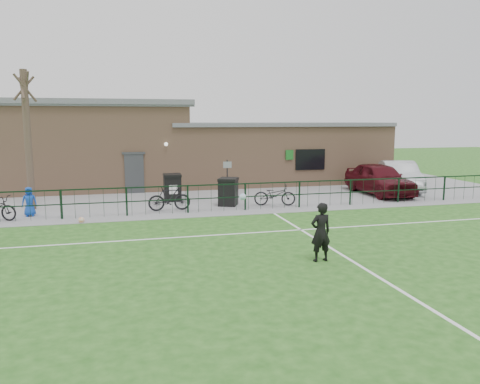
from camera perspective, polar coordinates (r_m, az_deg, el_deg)
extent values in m
plane|color=#225418|center=(12.65, 5.69, -9.25)|extent=(90.00, 90.00, 0.00)
cube|color=gray|center=(25.43, -4.74, 0.00)|extent=(34.00, 13.00, 0.02)
cube|color=white|center=(19.92, -1.99, -2.48)|extent=(28.00, 0.10, 0.01)
cube|color=white|center=(16.31, 0.87, -5.03)|extent=(28.00, 0.10, 0.01)
cube|color=white|center=(13.44, 13.82, -8.36)|extent=(0.10, 16.00, 0.01)
cube|color=black|center=(20.00, -2.13, -0.69)|extent=(28.00, 0.10, 1.20)
cylinder|color=#45352A|center=(22.13, -24.44, 5.70)|extent=(0.30, 0.30, 6.00)
cube|color=black|center=(22.79, -8.25, 0.46)|extent=(0.82, 0.93, 1.21)
cube|color=black|center=(21.32, -1.44, -0.08)|extent=(1.07, 1.12, 1.17)
cylinder|color=black|center=(22.30, -1.56, 1.40)|extent=(0.08, 0.08, 2.00)
imported|color=#4A0D15|center=(25.51, 16.62, 1.58)|extent=(1.96, 4.84, 1.65)
imported|color=#B3B7BB|center=(27.24, 18.83, 1.87)|extent=(3.26, 5.15, 1.60)
imported|color=black|center=(20.31, -8.61, -0.75)|extent=(1.82, 0.56, 1.09)
imported|color=black|center=(21.34, 4.26, -0.34)|extent=(1.98, 1.14, 0.99)
imported|color=#1243B0|center=(20.78, -24.31, -1.08)|extent=(0.62, 0.43, 1.19)
imported|color=black|center=(13.17, 9.81, -4.84)|extent=(0.64, 0.45, 1.66)
sphere|color=white|center=(14.90, 0.33, -0.59)|extent=(0.22, 0.22, 0.22)
sphere|color=white|center=(18.87, -18.76, -3.25)|extent=(0.23, 0.23, 0.23)
cube|color=tan|center=(28.17, -5.81, 4.41)|extent=(24.00, 5.00, 3.50)
cube|color=tan|center=(27.86, -18.84, 8.78)|extent=(11.52, 5.00, 1.20)
cube|color=#5B5E63|center=(27.87, -18.91, 10.26)|extent=(12.02, 5.40, 0.28)
cube|color=#5B5E63|center=(29.34, 4.49, 8.23)|extent=(13.44, 5.30, 0.22)
cube|color=#383A3D|center=(25.42, -12.76, 2.17)|extent=(1.00, 0.08, 2.10)
cube|color=black|center=(27.50, 8.55, 3.94)|extent=(1.80, 0.08, 1.20)
cube|color=#19661E|center=(26.96, 6.05, 4.53)|extent=(0.45, 0.04, 0.55)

